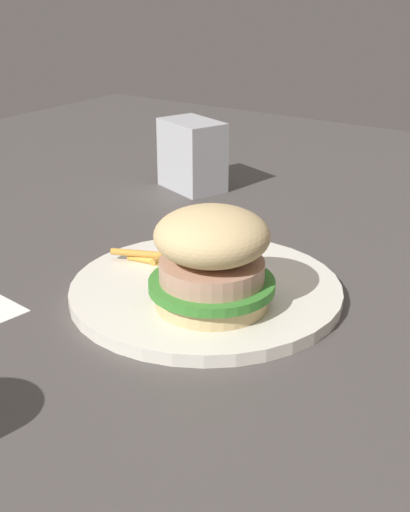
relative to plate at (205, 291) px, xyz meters
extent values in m
plane|color=#47423F|center=(0.01, 0.00, -0.01)|extent=(1.60, 1.60, 0.00)
cylinder|color=silver|center=(0.00, 0.00, 0.00)|extent=(0.26, 0.26, 0.01)
cylinder|color=tan|center=(-0.03, 0.03, 0.01)|extent=(0.10, 0.10, 0.02)
cylinder|color=#387F2D|center=(-0.03, 0.03, 0.03)|extent=(0.11, 0.11, 0.01)
cylinder|color=tan|center=(-0.03, 0.03, 0.04)|extent=(0.09, 0.09, 0.02)
ellipsoid|color=tan|center=(-0.03, 0.03, 0.07)|extent=(0.10, 0.10, 0.05)
cylinder|color=gold|center=(0.06, -0.02, 0.01)|extent=(0.04, 0.05, 0.01)
cylinder|color=gold|center=(0.07, -0.01, 0.01)|extent=(0.07, 0.02, 0.01)
cylinder|color=gold|center=(0.06, -0.03, 0.01)|extent=(0.06, 0.06, 0.01)
cylinder|color=#E5B251|center=(0.06, -0.02, 0.01)|extent=(0.03, 0.05, 0.01)
cylinder|color=gold|center=(0.03, -0.03, 0.01)|extent=(0.03, 0.08, 0.01)
cylinder|color=gold|center=(0.06, -0.03, 0.02)|extent=(0.01, 0.08, 0.01)
cylinder|color=gold|center=(0.08, -0.01, 0.02)|extent=(0.08, 0.04, 0.01)
cube|color=#B7BABF|center=(0.21, -0.28, 0.04)|extent=(0.11, 0.09, 0.10)
camera|label=1|loc=(-0.34, 0.49, 0.29)|focal=48.32mm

